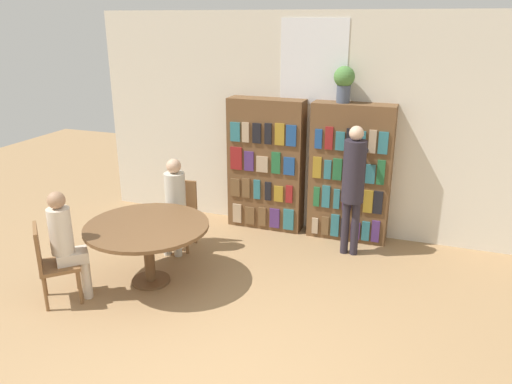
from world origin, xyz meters
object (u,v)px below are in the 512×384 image
(bookshelf_left, at_px, (266,165))
(seated_reader_right, at_px, (67,240))
(reading_table, at_px, (147,233))
(chair_left_side, at_px, (180,211))
(bookshelf_right, at_px, (350,173))
(flower_vase, at_px, (344,81))
(librarian_standing, at_px, (354,179))
(chair_near_camera, at_px, (50,260))
(seated_reader_left, at_px, (174,200))

(bookshelf_left, distance_m, seated_reader_right, 2.94)
(reading_table, distance_m, chair_left_side, 1.04)
(bookshelf_right, distance_m, seated_reader_right, 3.64)
(flower_vase, xyz_separation_m, librarian_standing, (0.28, -0.51, -1.12))
(bookshelf_left, height_order, chair_left_side, bookshelf_left)
(reading_table, height_order, seated_reader_right, seated_reader_right)
(flower_vase, relative_size, librarian_standing, 0.28)
(bookshelf_left, relative_size, chair_near_camera, 2.12)
(bookshelf_left, relative_size, reading_table, 1.34)
(seated_reader_right, distance_m, librarian_standing, 3.40)
(bookshelf_left, distance_m, chair_left_side, 1.39)
(bookshelf_right, height_order, flower_vase, flower_vase)
(flower_vase, xyz_separation_m, reading_table, (-1.75, -2.03, -1.52))
(bookshelf_left, xyz_separation_m, bookshelf_right, (1.19, -0.00, -0.00))
(reading_table, distance_m, seated_reader_left, 0.86)
(chair_left_side, height_order, librarian_standing, librarian_standing)
(seated_reader_right, bearing_deg, bookshelf_right, 92.29)
(bookshelf_right, relative_size, librarian_standing, 1.11)
(flower_vase, xyz_separation_m, seated_reader_left, (-1.87, -1.19, -1.44))
(chair_near_camera, bearing_deg, bookshelf_right, 92.18)
(flower_vase, bearing_deg, chair_near_camera, -132.27)
(chair_near_camera, relative_size, chair_left_side, 1.00)
(seated_reader_left, height_order, seated_reader_right, seated_reader_left)
(flower_vase, bearing_deg, bookshelf_left, -179.73)
(flower_vase, bearing_deg, reading_table, -130.76)
(bookshelf_left, xyz_separation_m, chair_near_camera, (-1.46, -2.74, -0.44))
(flower_vase, bearing_deg, chair_left_side, -151.90)
(seated_reader_left, bearing_deg, chair_left_side, -90.00)
(seated_reader_right, bearing_deg, librarian_standing, 84.88)
(chair_near_camera, xyz_separation_m, chair_left_side, (0.60, 1.74, 0.00))
(chair_near_camera, xyz_separation_m, seated_reader_left, (0.63, 1.56, 0.21))
(seated_reader_right, bearing_deg, reading_table, 90.00)
(chair_near_camera, xyz_separation_m, seated_reader_right, (0.13, 0.13, 0.20))
(reading_table, bearing_deg, chair_left_side, 97.81)
(bookshelf_left, bearing_deg, librarian_standing, -20.82)
(bookshelf_right, xyz_separation_m, flower_vase, (-0.15, 0.01, 1.21))
(reading_table, relative_size, seated_reader_right, 1.13)
(flower_vase, relative_size, chair_near_camera, 0.52)
(bookshelf_right, relative_size, seated_reader_right, 1.51)
(bookshelf_left, height_order, reading_table, bookshelf_left)
(chair_left_side, xyz_separation_m, seated_reader_right, (-0.47, -1.61, 0.20))
(chair_near_camera, distance_m, seated_reader_left, 1.70)
(chair_left_side, distance_m, librarian_standing, 2.29)
(chair_near_camera, xyz_separation_m, librarian_standing, (2.77, 2.24, 0.53))
(bookshelf_left, xyz_separation_m, flower_vase, (1.04, 0.00, 1.21))
(bookshelf_right, distance_m, seated_reader_left, 2.35)
(seated_reader_right, bearing_deg, bookshelf_left, 109.32)
(bookshelf_right, xyz_separation_m, chair_left_side, (-2.05, -1.01, -0.44))
(bookshelf_left, distance_m, flower_vase, 1.59)
(chair_near_camera, bearing_deg, seated_reader_left, 114.23)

